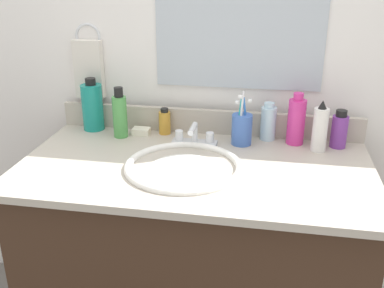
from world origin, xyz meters
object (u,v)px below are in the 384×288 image
at_px(faucet, 194,138).
at_px(bottle_lotion_white, 320,128).
at_px(hand_towel, 89,69).
at_px(bottle_cream_purple, 339,130).
at_px(bottle_mouthwash_teal, 92,106).
at_px(soap_bar, 141,131).
at_px(bottle_soap_pink, 296,121).
at_px(bottle_toner_green, 120,115).
at_px(bottle_gel_clear, 268,122).
at_px(cup_blue_plastic, 242,129).
at_px(bottle_oil_amber, 165,122).

distance_m(faucet, bottle_lotion_white, 0.43).
distance_m(hand_towel, bottle_cream_purple, 0.95).
distance_m(bottle_mouthwash_teal, soap_bar, 0.21).
relative_size(hand_towel, bottle_lotion_white, 1.23).
height_order(faucet, bottle_lotion_white, bottle_lotion_white).
height_order(bottle_soap_pink, bottle_toner_green, bottle_toner_green).
bearing_deg(bottle_gel_clear, bottle_toner_green, -172.68).
bearing_deg(bottle_soap_pink, soap_bar, -178.95).
bearing_deg(hand_towel, bottle_toner_green, -37.35).
bearing_deg(bottle_cream_purple, bottle_toner_green, -177.26).
relative_size(bottle_soap_pink, cup_blue_plastic, 0.96).
distance_m(bottle_cream_purple, cup_blue_plastic, 0.34).
bearing_deg(bottle_soap_pink, bottle_oil_amber, 178.39).
height_order(hand_towel, bottle_cream_purple, hand_towel).
xyz_separation_m(bottle_mouthwash_teal, bottle_oil_amber, (0.28, 0.00, -0.05)).
height_order(faucet, soap_bar, faucet).
xyz_separation_m(bottle_gel_clear, cup_blue_plastic, (-0.09, -0.06, -0.01)).
distance_m(bottle_lotion_white, cup_blue_plastic, 0.27).
height_order(hand_towel, bottle_mouthwash_teal, hand_towel).
bearing_deg(bottle_mouthwash_teal, soap_bar, -6.61).
relative_size(hand_towel, bottle_mouthwash_teal, 1.10).
bearing_deg(soap_bar, hand_towel, 159.55).
relative_size(bottle_lotion_white, cup_blue_plastic, 0.93).
distance_m(hand_towel, bottle_gel_clear, 0.71).
distance_m(bottle_mouthwash_teal, bottle_cream_purple, 0.91).
bearing_deg(bottle_toner_green, bottle_gel_clear, 7.32).
relative_size(cup_blue_plastic, soap_bar, 3.02).
bearing_deg(faucet, cup_blue_plastic, 13.58).
height_order(bottle_oil_amber, bottle_gel_clear, bottle_gel_clear).
xyz_separation_m(bottle_oil_amber, bottle_gel_clear, (0.38, 0.01, 0.02)).
bearing_deg(bottle_mouthwash_teal, hand_towel, 114.17).
bearing_deg(hand_towel, bottle_soap_pink, -5.28).
bearing_deg(bottle_mouthwash_teal, bottle_cream_purple, -1.31).
height_order(faucet, bottle_soap_pink, bottle_soap_pink).
relative_size(faucet, bottle_soap_pink, 0.86).
bearing_deg(bottle_mouthwash_teal, bottle_oil_amber, 0.23).
height_order(hand_towel, bottle_oil_amber, hand_towel).
relative_size(bottle_mouthwash_teal, bottle_toner_green, 1.07).
bearing_deg(faucet, bottle_gel_clear, 22.03).
distance_m(hand_towel, bottle_toner_green, 0.24).
xyz_separation_m(bottle_gel_clear, bottle_toner_green, (-0.53, -0.07, 0.02)).
relative_size(bottle_soap_pink, bottle_cream_purple, 1.38).
relative_size(bottle_gel_clear, bottle_lotion_white, 0.77).
xyz_separation_m(faucet, bottle_oil_amber, (-0.13, 0.09, 0.02)).
bearing_deg(bottle_cream_purple, bottle_oil_amber, 178.00).
bearing_deg(hand_towel, cup_blue_plastic, -10.67).
distance_m(bottle_toner_green, soap_bar, 0.10).
relative_size(faucet, cup_blue_plastic, 0.83).
xyz_separation_m(bottle_lotion_white, bottle_toner_green, (-0.71, 0.01, 0.00)).
bearing_deg(cup_blue_plastic, bottle_lotion_white, -2.92).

